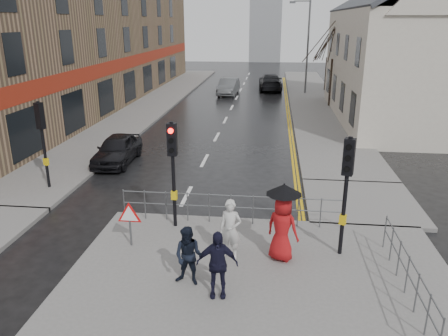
% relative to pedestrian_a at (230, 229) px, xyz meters
% --- Properties ---
extents(ground, '(120.00, 120.00, 0.00)m').
position_rel_pedestrian_a_xyz_m(ground, '(-2.15, 1.56, -0.99)').
color(ground, black).
rests_on(ground, ground).
extents(near_pavement, '(10.00, 9.00, 0.14)m').
position_rel_pedestrian_a_xyz_m(near_pavement, '(0.85, -1.94, -0.92)').
color(near_pavement, '#605E5B').
rests_on(near_pavement, ground).
extents(left_pavement, '(4.00, 44.00, 0.14)m').
position_rel_pedestrian_a_xyz_m(left_pavement, '(-8.65, 24.56, -0.92)').
color(left_pavement, '#605E5B').
rests_on(left_pavement, ground).
extents(right_pavement, '(4.00, 40.00, 0.14)m').
position_rel_pedestrian_a_xyz_m(right_pavement, '(4.35, 26.56, -0.92)').
color(right_pavement, '#605E5B').
rests_on(right_pavement, ground).
extents(pavement_bridge_right, '(4.00, 4.20, 0.14)m').
position_rel_pedestrian_a_xyz_m(pavement_bridge_right, '(4.35, 4.56, -0.92)').
color(pavement_bridge_right, '#605E5B').
rests_on(pavement_bridge_right, ground).
extents(building_left_terrace, '(8.00, 42.00, 10.00)m').
position_rel_pedestrian_a_xyz_m(building_left_terrace, '(-14.15, 23.56, 4.01)').
color(building_left_terrace, '#83654B').
rests_on(building_left_terrace, ground).
extents(building_right_cream, '(9.00, 16.40, 10.10)m').
position_rel_pedestrian_a_xyz_m(building_right_cream, '(9.85, 19.56, 3.79)').
color(building_right_cream, beige).
rests_on(building_right_cream, ground).
extents(church_tower, '(5.00, 5.00, 18.00)m').
position_rel_pedestrian_a_xyz_m(church_tower, '(-0.65, 63.56, 8.01)').
color(church_tower, gray).
rests_on(church_tower, ground).
extents(traffic_signal_near_left, '(0.28, 0.27, 3.40)m').
position_rel_pedestrian_a_xyz_m(traffic_signal_near_left, '(-1.95, 1.76, 1.47)').
color(traffic_signal_near_left, black).
rests_on(traffic_signal_near_left, near_pavement).
extents(traffic_signal_near_right, '(0.34, 0.33, 3.40)m').
position_rel_pedestrian_a_xyz_m(traffic_signal_near_right, '(3.05, 0.56, 1.47)').
color(traffic_signal_near_right, black).
rests_on(traffic_signal_near_right, near_pavement).
extents(traffic_signal_far_left, '(0.34, 0.33, 3.40)m').
position_rel_pedestrian_a_xyz_m(traffic_signal_far_left, '(-7.65, 4.57, 1.47)').
color(traffic_signal_far_left, black).
rests_on(traffic_signal_far_left, left_pavement).
extents(guard_railing_front, '(7.14, 0.04, 1.00)m').
position_rel_pedestrian_a_xyz_m(guard_railing_front, '(-0.20, 2.16, -0.13)').
color(guard_railing_front, '#595B5E').
rests_on(guard_railing_front, near_pavement).
extents(guard_railing_side, '(0.04, 4.54, 1.00)m').
position_rel_pedestrian_a_xyz_m(guard_railing_side, '(4.35, -1.19, -0.15)').
color(guard_railing_side, '#595B5E').
rests_on(guard_railing_side, near_pavement).
extents(warning_sign, '(0.80, 0.07, 1.35)m').
position_rel_pedestrian_a_xyz_m(warning_sign, '(-2.95, 0.36, 0.05)').
color(warning_sign, '#595B5E').
rests_on(warning_sign, near_pavement).
extents(street_lamp, '(1.83, 0.25, 8.00)m').
position_rel_pedestrian_a_xyz_m(street_lamp, '(3.67, 29.56, 3.71)').
color(street_lamp, '#595B5E').
rests_on(street_lamp, right_pavement).
extents(tree_near, '(2.40, 2.40, 6.58)m').
position_rel_pedestrian_a_xyz_m(tree_near, '(5.35, 23.56, 4.14)').
color(tree_near, '#30251A').
rests_on(tree_near, right_pavement).
extents(tree_far, '(2.40, 2.40, 5.64)m').
position_rel_pedestrian_a_xyz_m(tree_far, '(5.85, 31.56, 3.43)').
color(tree_far, '#30251A').
rests_on(tree_far, right_pavement).
extents(pedestrian_a, '(0.68, 0.51, 1.70)m').
position_rel_pedestrian_a_xyz_m(pedestrian_a, '(0.00, 0.00, 0.00)').
color(pedestrian_a, '#BBBAB7').
rests_on(pedestrian_a, near_pavement).
extents(pedestrian_b, '(0.84, 0.70, 1.53)m').
position_rel_pedestrian_a_xyz_m(pedestrian_b, '(-0.89, -1.37, -0.09)').
color(pedestrian_b, black).
rests_on(pedestrian_b, near_pavement).
extents(pedestrian_with_umbrella, '(1.07, 0.96, 2.19)m').
position_rel_pedestrian_a_xyz_m(pedestrian_with_umbrella, '(1.40, 0.09, 0.31)').
color(pedestrian_with_umbrella, '#A01215').
rests_on(pedestrian_with_umbrella, near_pavement).
extents(pedestrian_d, '(1.02, 0.50, 1.68)m').
position_rel_pedestrian_a_xyz_m(pedestrian_d, '(-0.13, -1.78, -0.01)').
color(pedestrian_d, black).
rests_on(pedestrian_d, near_pavement).
extents(car_parked, '(1.61, 3.90, 1.32)m').
position_rel_pedestrian_a_xyz_m(car_parked, '(-6.15, 8.27, -0.33)').
color(car_parked, black).
rests_on(car_parked, ground).
extents(car_mid, '(1.76, 4.42, 1.43)m').
position_rel_pedestrian_a_xyz_m(car_mid, '(-3.04, 28.66, -0.28)').
color(car_mid, '#4C4F51').
rests_on(car_mid, ground).
extents(car_far, '(2.40, 5.37, 1.53)m').
position_rel_pedestrian_a_xyz_m(car_far, '(0.68, 31.82, -0.23)').
color(car_far, black).
rests_on(car_far, ground).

